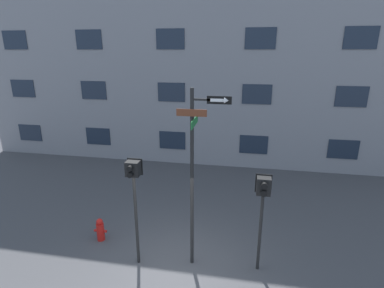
% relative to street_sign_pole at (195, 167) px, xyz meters
% --- Properties ---
extents(ground_plane, '(60.00, 60.00, 0.00)m').
position_rel_street_sign_pole_xyz_m(ground_plane, '(-0.41, -0.56, -2.77)').
color(ground_plane, '#424244').
extents(building_facade, '(24.00, 0.63, 11.99)m').
position_rel_street_sign_pole_xyz_m(building_facade, '(-0.41, 7.57, 3.22)').
color(building_facade, gray).
rests_on(building_facade, ground_plane).
extents(street_sign_pole, '(1.26, 0.85, 4.70)m').
position_rel_street_sign_pole_xyz_m(street_sign_pole, '(0.00, 0.00, 0.00)').
color(street_sign_pole, black).
rests_on(street_sign_pole, ground_plane).
extents(pedestrian_signal_left, '(0.39, 0.40, 2.95)m').
position_rel_street_sign_pole_xyz_m(pedestrian_signal_left, '(-1.50, -0.25, -0.46)').
color(pedestrian_signal_left, black).
rests_on(pedestrian_signal_left, ground_plane).
extents(pedestrian_signal_right, '(0.40, 0.40, 2.64)m').
position_rel_street_sign_pole_xyz_m(pedestrian_signal_right, '(1.67, 0.06, -0.68)').
color(pedestrian_signal_right, black).
rests_on(pedestrian_signal_right, ground_plane).
extents(fire_hydrant, '(0.39, 0.23, 0.72)m').
position_rel_street_sign_pole_xyz_m(fire_hydrant, '(-2.97, 0.51, -2.43)').
color(fire_hydrant, red).
rests_on(fire_hydrant, ground_plane).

